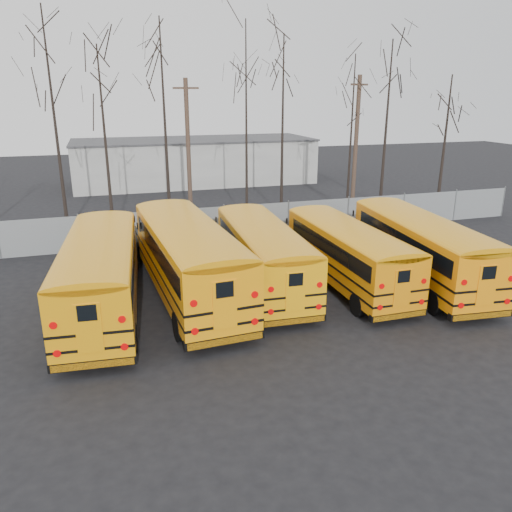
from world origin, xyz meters
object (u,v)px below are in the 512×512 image
object	(u,v)px
bus_d	(345,249)
bus_b	(187,253)
bus_e	(419,243)
bus_a	(101,268)
utility_pole_left	(188,151)
bus_c	(262,250)
utility_pole_right	(356,144)

from	to	relation	value
bus_d	bus_b	bearing A→B (deg)	174.72
bus_b	bus_e	size ratio (longest dim) A/B	1.08
bus_a	bus_d	size ratio (longest dim) A/B	1.12
bus_e	utility_pole_left	size ratio (longest dim) A/B	1.23
bus_e	bus_a	bearing A→B (deg)	-177.21
bus_c	bus_d	distance (m)	3.72
bus_a	utility_pole_right	xyz separation A→B (m)	(17.45, 12.66, 2.99)
bus_c	utility_pole_left	size ratio (longest dim) A/B	1.16
utility_pole_right	bus_b	bearing A→B (deg)	-161.63
utility_pole_left	utility_pole_right	bearing A→B (deg)	6.88
utility_pole_right	utility_pole_left	bearing A→B (deg)	153.46
bus_d	utility_pole_left	world-z (taller)	utility_pole_left
bus_d	utility_pole_left	xyz separation A→B (m)	(-4.53, 13.57, 3.03)
bus_b	bus_d	world-z (taller)	bus_b
bus_b	bus_d	distance (m)	6.99
bus_e	utility_pole_right	bearing A→B (deg)	79.98
bus_a	bus_c	bearing A→B (deg)	11.23
bus_c	utility_pole_left	world-z (taller)	utility_pole_left
bus_b	bus_e	distance (m)	10.37
bus_a	bus_c	world-z (taller)	bus_a
bus_b	utility_pole_left	bearing A→B (deg)	75.85
bus_c	bus_e	size ratio (longest dim) A/B	0.95
bus_e	utility_pole_right	size ratio (longest dim) A/B	1.19
bus_a	bus_d	xyz separation A→B (m)	(10.39, -0.07, -0.17)
bus_c	utility_pole_left	bearing A→B (deg)	97.12
bus_a	bus_b	bearing A→B (deg)	13.99
bus_e	utility_pole_left	distance (m)	16.46
bus_b	utility_pole_left	xyz separation A→B (m)	(2.43, 12.93, 2.74)
utility_pole_left	bus_e	bearing A→B (deg)	-49.93
bus_c	bus_a	bearing A→B (deg)	-170.46
utility_pole_left	bus_a	bearing A→B (deg)	-102.49
bus_a	bus_b	xyz separation A→B (m)	(3.43, 0.56, 0.11)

